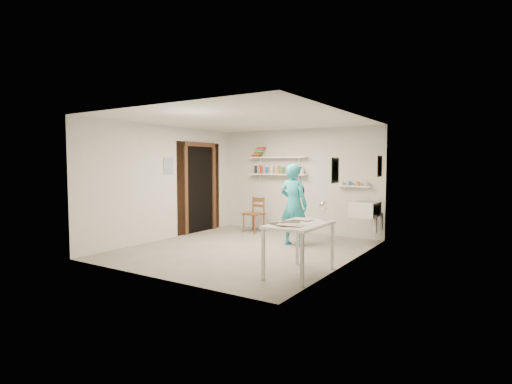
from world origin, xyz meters
The scene contains 27 objects.
floor centered at (0.00, 0.00, -0.01)m, with size 4.00×4.50×0.02m, color slate.
ceiling centered at (0.00, 0.00, 2.41)m, with size 4.00×4.50×0.02m, color silver.
wall_back centered at (0.00, 2.26, 1.20)m, with size 4.00×0.02×2.40m, color silver.
wall_front centered at (0.00, -2.26, 1.20)m, with size 4.00×0.02×2.40m, color silver.
wall_left centered at (-2.01, 0.00, 1.20)m, with size 0.02×4.50×2.40m, color silver.
wall_right centered at (2.01, 0.00, 1.20)m, with size 0.02×4.50×2.40m, color silver.
doorway_recess centered at (-1.99, 1.05, 1.00)m, with size 0.02×0.90×2.00m, color black.
corridor_box centered at (-2.70, 1.05, 1.05)m, with size 1.40×1.50×2.10m, color brown.
door_lintel centered at (-1.97, 1.05, 2.05)m, with size 0.06×1.05×0.10m, color brown.
door_jamb_near centered at (-1.97, 0.55, 1.00)m, with size 0.06×0.10×2.00m, color brown.
door_jamb_far centered at (-1.97, 1.55, 1.00)m, with size 0.06×0.10×2.00m, color brown.
shelf_lower centered at (-0.50, 2.13, 1.35)m, with size 1.50×0.22×0.03m, color white.
shelf_upper centered at (-0.50, 2.13, 1.75)m, with size 1.50×0.22×0.03m, color white.
ledge_shelf centered at (1.35, 2.17, 1.12)m, with size 0.70×0.14×0.03m, color white.
poster_left centered at (-1.99, 0.05, 1.55)m, with size 0.01×0.28×0.36m, color #334C7F.
poster_right_a centered at (1.99, 1.80, 1.55)m, with size 0.01×0.34×0.42m, color #995933.
poster_right_b centered at (1.99, -0.55, 1.50)m, with size 0.01×0.30×0.38m, color #3F724C.
belfast_sink centered at (1.75, 1.70, 0.70)m, with size 0.48×0.60×0.30m, color white.
man centered at (0.61, 0.82, 0.80)m, with size 0.58×0.38×1.60m, color teal.
wall_clock centered at (0.59, 1.03, 1.07)m, with size 0.29×0.29×0.04m, color #F7EBA8.
wooden_chair centered at (-0.85, 1.64, 0.43)m, with size 0.40×0.38×0.87m, color brown.
work_table centered at (1.64, -1.00, 0.37)m, with size 0.67×1.12×0.75m, color white.
desk_lamp centered at (1.82, -0.55, 0.97)m, with size 0.14×0.14×0.14m, color silver.
spray_cans centered at (-0.50, 2.13, 1.45)m, with size 1.31×0.06×0.17m.
book_stack centered at (-1.03, 2.13, 1.88)m, with size 0.32×0.14×0.22m.
ledge_pots centered at (1.35, 2.17, 1.18)m, with size 0.48×0.07×0.09m.
papers centered at (1.64, -1.00, 0.76)m, with size 0.30×0.22×0.02m.
Camera 1 is at (4.16, -6.11, 1.59)m, focal length 28.00 mm.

